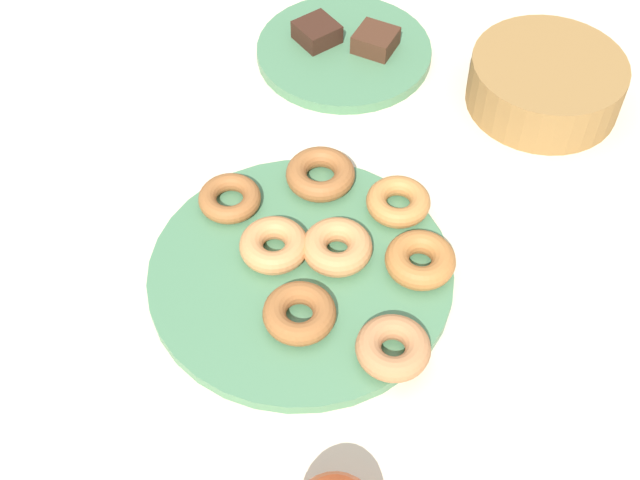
{
  "coord_description": "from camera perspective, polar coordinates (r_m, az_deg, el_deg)",
  "views": [
    {
      "loc": [
        0.45,
        -0.37,
        0.79
      ],
      "look_at": [
        0.0,
        0.03,
        0.04
      ],
      "focal_mm": 47.17,
      "sensor_mm": 36.0,
      "label": 1
    }
  ],
  "objects": [
    {
      "name": "donut_3",
      "position": [
        0.98,
        -3.15,
        -0.35
      ],
      "size": [
        0.09,
        0.09,
        0.03
      ],
      "primitive_type": "torus",
      "rotation": [
        0.0,
        0.0,
        3.19
      ],
      "color": "#C6844C",
      "rests_on": "donut_plate"
    },
    {
      "name": "cake_plate",
      "position": [
        1.26,
        1.64,
        12.67
      ],
      "size": [
        0.26,
        0.26,
        0.02
      ],
      "primitive_type": "cylinder",
      "color": "#4C7F56",
      "rests_on": "ground_plane"
    },
    {
      "name": "ground_plane",
      "position": [
        0.99,
        -1.31,
        -2.5
      ],
      "size": [
        2.4,
        2.4,
        0.0
      ],
      "primitive_type": "plane",
      "color": "beige"
    },
    {
      "name": "donut_5",
      "position": [
        0.97,
        6.82,
        -1.35
      ],
      "size": [
        0.1,
        0.1,
        0.03
      ],
      "primitive_type": "torus",
      "rotation": [
        0.0,
        0.0,
        5.95
      ],
      "color": "#AD6B33",
      "rests_on": "donut_plate"
    },
    {
      "name": "brownie_far",
      "position": [
        1.25,
        3.79,
        13.36
      ],
      "size": [
        0.07,
        0.07,
        0.03
      ],
      "primitive_type": "cube",
      "rotation": [
        0.0,
        0.0,
        0.38
      ],
      "color": "#472819",
      "rests_on": "cake_plate"
    },
    {
      "name": "brownie_near",
      "position": [
        1.26,
        -0.21,
        13.93
      ],
      "size": [
        0.06,
        0.06,
        0.03
      ],
      "primitive_type": "cube",
      "rotation": [
        0.0,
        0.0,
        -0.09
      ],
      "color": "#381E14",
      "rests_on": "cake_plate"
    },
    {
      "name": "donut_1",
      "position": [
        1.03,
        5.32,
        2.6
      ],
      "size": [
        0.09,
        0.09,
        0.03
      ],
      "primitive_type": "torus",
      "rotation": [
        0.0,
        0.0,
        4.56
      ],
      "color": "#BC7A3D",
      "rests_on": "donut_plate"
    },
    {
      "name": "donut_0",
      "position": [
        1.05,
        0.03,
        4.49
      ],
      "size": [
        0.11,
        0.11,
        0.03
      ],
      "primitive_type": "torus",
      "rotation": [
        0.0,
        0.0,
        4.46
      ],
      "color": "#995B2D",
      "rests_on": "donut_plate"
    },
    {
      "name": "donut_4",
      "position": [
        0.92,
        -1.41,
        -4.99
      ],
      "size": [
        0.12,
        0.12,
        0.03
      ],
      "primitive_type": "torus",
      "rotation": [
        0.0,
        0.0,
        3.92
      ],
      "color": "#995B2D",
      "rests_on": "donut_plate"
    },
    {
      "name": "donut_7",
      "position": [
        0.9,
        4.9,
        -7.36
      ],
      "size": [
        0.1,
        0.1,
        0.03
      ],
      "primitive_type": "torus",
      "rotation": [
        0.0,
        0.0,
        2.94
      ],
      "color": "#B27547",
      "rests_on": "donut_plate"
    },
    {
      "name": "donut_2",
      "position": [
        1.04,
        -5.96,
        2.94
      ],
      "size": [
        0.11,
        0.11,
        0.02
      ],
      "primitive_type": "torus",
      "rotation": [
        0.0,
        0.0,
        2.41
      ],
      "color": "#995B2D",
      "rests_on": "donut_plate"
    },
    {
      "name": "basket",
      "position": [
        1.21,
        15.05,
        10.26
      ],
      "size": [
        0.3,
        0.3,
        0.07
      ],
      "primitive_type": "cylinder",
      "rotation": [
        0.0,
        0.0,
        5.5
      ],
      "color": "olive",
      "rests_on": "ground_plane"
    },
    {
      "name": "donut_6",
      "position": [
        0.98,
        1.17,
        -0.48
      ],
      "size": [
        0.1,
        0.1,
        0.03
      ],
      "primitive_type": "torus",
      "rotation": [
        0.0,
        0.0,
        5.03
      ],
      "color": "#C6844C",
      "rests_on": "donut_plate"
    },
    {
      "name": "donut_plate",
      "position": [
        0.98,
        -1.32,
        -2.26
      ],
      "size": [
        0.36,
        0.36,
        0.01
      ],
      "primitive_type": "cylinder",
      "color": "#4C7F56",
      "rests_on": "ground_plane"
    }
  ]
}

